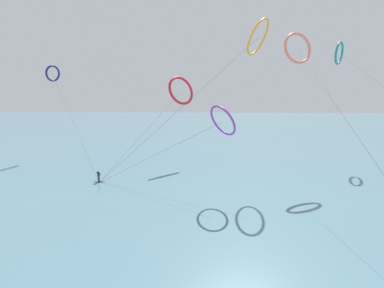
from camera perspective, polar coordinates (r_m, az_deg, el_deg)
sea_water at (r=107.59m, az=3.13°, el=4.11°), size 400.00×200.00×0.08m
surfer_charcoal at (r=37.58m, az=-20.22°, el=-6.95°), size 1.40×0.72×1.70m
kite_navy at (r=58.89m, az=-28.77°, el=13.69°), size 16.84×18.87×17.97m
kite_coral at (r=41.46m, az=22.64°, el=19.24°), size 4.76×33.35×20.85m
kite_crimson at (r=45.18m, az=-2.49°, el=11.88°), size 12.76×14.81×15.35m
kite_teal at (r=54.66m, az=30.17°, el=17.18°), size 3.89×39.16×21.43m
kite_amber at (r=38.07m, az=14.54°, el=22.15°), size 23.83×6.86×21.91m
kite_violet at (r=29.19m, az=6.84°, el=5.21°), size 18.67×5.84×10.82m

